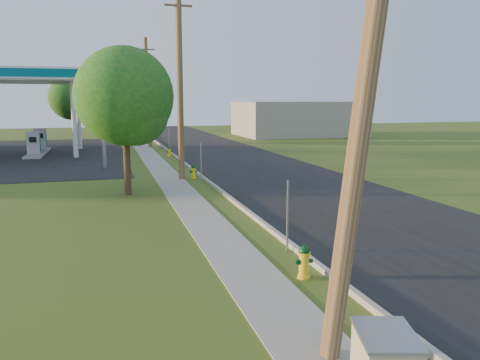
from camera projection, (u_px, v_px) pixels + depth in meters
name	position (u px, v px, depth m)	size (l,w,h in m)	color
ground_plane	(358.00, 321.00, 8.83)	(140.00, 140.00, 0.00)	#3D511F
road	(330.00, 200.00, 19.53)	(8.00, 120.00, 0.02)	black
curb	(238.00, 204.00, 18.42)	(0.15, 120.00, 0.15)	gray
sidewalk	(194.00, 209.00, 17.95)	(1.50, 120.00, 0.03)	gray
utility_pole_near	(370.00, 53.00, 6.91)	(1.40, 0.32, 9.48)	brown
utility_pole_mid	(180.00, 84.00, 23.93)	(1.40, 0.32, 9.80)	brown
utility_pole_far	(148.00, 93.00, 41.00)	(1.40, 0.32, 9.50)	brown
sign_post_near	(288.00, 216.00, 12.71)	(0.05, 0.04, 2.00)	gray
sign_post_mid	(201.00, 162.00, 23.88)	(0.05, 0.04, 2.00)	gray
sign_post_far	(169.00, 142.00, 35.43)	(0.05, 0.04, 2.00)	gray
fuel_pump_ne	(34.00, 147.00, 34.51)	(1.20, 3.20, 1.90)	gray
fuel_pump_se	(41.00, 143.00, 38.30)	(1.20, 3.20, 1.90)	gray
price_pylon	(101.00, 78.00, 27.99)	(0.34, 2.04, 6.85)	gray
distant_building	(298.00, 119.00, 56.05)	(14.00, 10.00, 4.00)	gray
tree_verge	(127.00, 100.00, 19.99)	(4.24, 4.24, 6.42)	#362619
tree_lot	(73.00, 99.00, 45.30)	(4.37, 4.37, 6.62)	#362619
hydrant_near	(304.00, 262.00, 10.90)	(0.42, 0.37, 0.81)	yellow
hydrant_mid	(193.00, 172.00, 24.91)	(0.39, 0.34, 0.75)	yellow
hydrant_far	(169.00, 152.00, 34.80)	(0.38, 0.34, 0.73)	yellow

